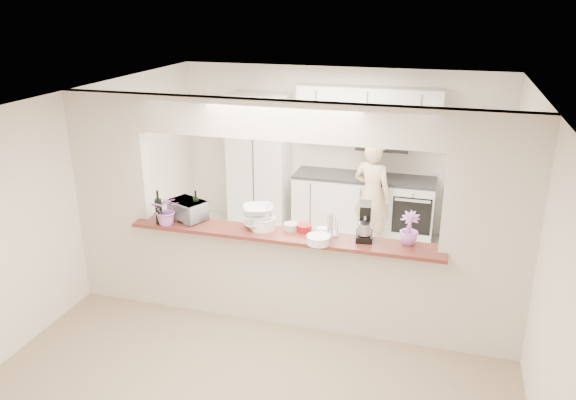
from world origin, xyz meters
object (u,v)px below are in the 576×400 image
at_px(person, 372,196).
at_px(stand_mixer, 365,223).
at_px(refrigerator, 476,193).
at_px(toaster_oven, 188,210).

bearing_deg(person, stand_mixer, 114.48).
distance_m(refrigerator, stand_mixer, 2.88).
bearing_deg(refrigerator, toaster_oven, -140.91).
distance_m(stand_mixer, person, 2.30).
xyz_separation_m(stand_mixer, person, (-0.22, 2.24, -0.48)).
relative_size(stand_mixer, person, 0.25).
relative_size(refrigerator, toaster_oven, 4.15).
height_order(toaster_oven, person, person).
distance_m(refrigerator, toaster_oven, 4.14).
bearing_deg(toaster_oven, person, 76.27).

